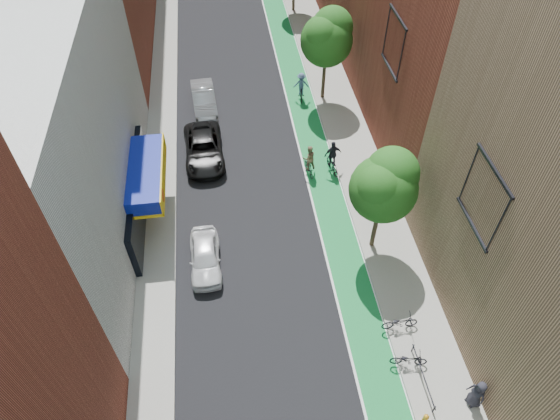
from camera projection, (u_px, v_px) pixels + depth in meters
name	position (u px, v px, depth m)	size (l,w,h in m)	color
bike_lane	(297.00, 85.00, 37.92)	(2.00, 68.00, 0.01)	#137036
sidewalk_left	(163.00, 94.00, 36.96)	(2.00, 68.00, 0.15)	gray
sidewalk_right	(329.00, 82.00, 38.10)	(3.00, 68.00, 0.15)	gray
building_left_white	(32.00, 140.00, 24.08)	(8.00, 20.00, 12.00)	silver
tree_near	(385.00, 185.00, 23.91)	(3.40, 3.36, 6.42)	#332619
tree_mid	(327.00, 36.00, 33.15)	(3.55, 3.53, 6.74)	#332619
parked_car_white	(205.00, 257.00, 25.96)	(1.58, 3.92, 1.33)	silver
parked_car_black	(204.00, 149.00, 31.74)	(2.41, 5.22, 1.45)	black
parked_car_silver	(204.00, 99.00, 35.39)	(1.57, 4.50, 1.48)	#92959A
cyclist_lane_near	(309.00, 162.00, 30.63)	(0.92, 1.54, 2.05)	black
cyclist_lane_mid	(333.00, 160.00, 30.84)	(1.14, 1.77, 2.19)	black
cyclist_lane_far	(301.00, 88.00, 36.07)	(1.17, 1.72, 2.05)	black
parked_bike_near	(409.00, 359.00, 22.17)	(0.58, 1.67, 0.88)	black
parked_bike_far	(400.00, 322.00, 23.42)	(0.61, 1.75, 0.92)	black
pedestrian	(477.00, 394.00, 20.69)	(0.84, 0.55, 1.72)	#22212A
fire_hydrant	(425.00, 419.00, 20.50)	(0.23, 0.23, 0.66)	#C38117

